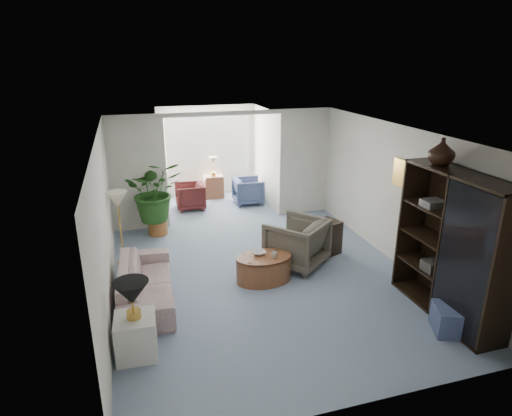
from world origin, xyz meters
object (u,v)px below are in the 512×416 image
object	(u,v)px
sunroom_table	(214,186)
cabinet_urn	(442,152)
floor_lamp	(117,199)
ottoman	(452,320)
wingback_chair	(297,242)
side_table_dark	(325,238)
framed_picture	(405,174)
coffee_cup	(274,255)
plant_pot	(158,227)
sofa	(146,282)
end_table	(136,336)
entertainment_cabinet	(453,246)
coffee_table	(264,268)
sunroom_chair_maroon	(190,196)
sunroom_chair_blue	(248,191)
table_lamp	(132,293)
coffee_bowl	(259,253)

from	to	relation	value
sunroom_table	cabinet_urn	bearing A→B (deg)	-70.22
floor_lamp	ottoman	size ratio (longest dim) A/B	0.77
wingback_chair	side_table_dark	distance (m)	0.77
wingback_chair	side_table_dark	xyz separation A→B (m)	(0.70, 0.30, -0.11)
framed_picture	sunroom_table	world-z (taller)	framed_picture
side_table_dark	coffee_cup	bearing A→B (deg)	-148.27
floor_lamp	plant_pot	xyz separation A→B (m)	(0.72, 1.27, -1.09)
sofa	end_table	distance (m)	1.36
entertainment_cabinet	coffee_table	bearing A→B (deg)	143.25
side_table_dark	ottoman	size ratio (longest dim) A/B	1.39
coffee_cup	plant_pot	bearing A→B (deg)	122.18
coffee_table	coffee_cup	size ratio (longest dim) A/B	8.97
cabinet_urn	sunroom_table	distance (m)	6.70
sofa	wingback_chair	size ratio (longest dim) A/B	2.12
end_table	coffee_table	xyz separation A→B (m)	(2.14, 1.41, -0.05)
sofa	framed_picture	bearing A→B (deg)	-87.15
floor_lamp	coffee_table	bearing A→B (deg)	-30.44
wingback_chair	sofa	bearing A→B (deg)	-29.56
ottoman	framed_picture	bearing A→B (deg)	77.31
coffee_table	sunroom_chair_maroon	bearing A→B (deg)	98.89
sunroom_chair_blue	sunroom_chair_maroon	world-z (taller)	sunroom_chair_blue
sunroom_chair_blue	cabinet_urn	bearing A→B (deg)	-162.78
side_table_dark	cabinet_urn	world-z (taller)	cabinet_urn
sofa	plant_pot	world-z (taller)	sofa
end_table	plant_pot	size ratio (longest dim) A/B	1.38
table_lamp	sunroom_chair_blue	bearing A→B (deg)	61.20
entertainment_cabinet	table_lamp	bearing A→B (deg)	176.31
table_lamp	coffee_table	xyz separation A→B (m)	(2.14, 1.41, -0.68)
end_table	floor_lamp	world-z (taller)	floor_lamp
floor_lamp	sunroom_chair_blue	distance (m)	4.25
sunroom_chair_blue	side_table_dark	bearing A→B (deg)	-167.92
sofa	coffee_cup	xyz separation A→B (m)	(2.09, -0.04, 0.20)
cabinet_urn	plant_pot	bearing A→B (deg)	135.18
coffee_bowl	plant_pot	bearing A→B (deg)	120.94
sunroom_chair_blue	coffee_bowl	bearing A→B (deg)	169.16
sunroom_chair_blue	sunroom_table	bearing A→B (deg)	47.20
entertainment_cabinet	coffee_bowl	bearing A→B (deg)	142.27
sunroom_chair_maroon	floor_lamp	bearing A→B (deg)	-28.89
sofa	sunroom_chair_blue	world-z (taller)	sunroom_chair_blue
sunroom_table	entertainment_cabinet	bearing A→B (deg)	-71.63
plant_pot	coffee_cup	bearing A→B (deg)	-57.82
sunroom_chair_blue	coffee_table	bearing A→B (deg)	170.14
framed_picture	table_lamp	world-z (taller)	framed_picture
sofa	table_lamp	world-z (taller)	table_lamp
cabinet_urn	plant_pot	size ratio (longest dim) A/B	0.97
ottoman	sunroom_chair_blue	world-z (taller)	sunroom_chair_blue
ottoman	sunroom_chair_maroon	world-z (taller)	sunroom_chair_maroon
end_table	side_table_dark	xyz separation A→B (m)	(3.59, 2.12, 0.05)
coffee_table	ottoman	bearing A→B (deg)	-46.29
framed_picture	side_table_dark	xyz separation A→B (m)	(-1.06, 0.80, -1.38)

